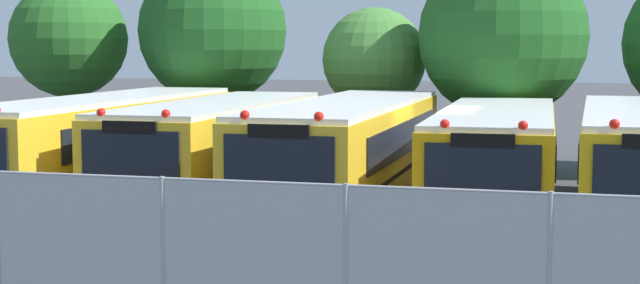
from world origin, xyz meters
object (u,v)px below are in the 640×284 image
object	(u,v)px
school_bus_1	(219,147)
tree_2	(374,61)
school_bus_0	(103,142)
tree_1	(217,28)
school_bus_2	(349,151)
school_bus_3	(497,157)
tree_3	(498,38)
tree_0	(66,39)

from	to	relation	value
school_bus_1	tree_2	xyz separation A→B (m)	(2.16, 8.10, 1.98)
school_bus_0	school_bus_1	size ratio (longest dim) A/B	1.15
tree_2	school_bus_1	bearing A→B (deg)	-104.95
tree_1	school_bus_2	bearing A→B (deg)	-52.07
school_bus_0	school_bus_2	xyz separation A→B (m)	(6.51, -0.34, 0.00)
school_bus_3	tree_2	size ratio (longest dim) A/B	1.99
school_bus_0	tree_3	bearing A→B (deg)	-143.14
school_bus_2	tree_3	world-z (taller)	tree_3
tree_0	school_bus_0	bearing A→B (deg)	-54.92
school_bus_2	tree_0	size ratio (longest dim) A/B	1.81
school_bus_2	school_bus_0	bearing A→B (deg)	-2.90
tree_1	tree_3	world-z (taller)	tree_1
school_bus_1	tree_3	xyz separation A→B (m)	(6.15, 6.91, 2.71)
school_bus_0	school_bus_2	size ratio (longest dim) A/B	1.04
school_bus_2	tree_1	distance (m)	10.99
school_bus_1	tree_0	size ratio (longest dim) A/B	1.65
school_bus_3	tree_2	distance (m)	9.46
school_bus_1	school_bus_2	xyz separation A→B (m)	(3.32, -0.24, 0.04)
school_bus_3	tree_0	distance (m)	17.34
school_bus_2	tree_3	bearing A→B (deg)	-111.47
school_bus_1	school_bus_2	distance (m)	3.33
tree_1	school_bus_3	bearing A→B (deg)	-39.17
tree_2	tree_0	bearing A→B (deg)	-178.26
school_bus_0	school_bus_2	distance (m)	6.52
school_bus_0	tree_1	distance (m)	8.55
school_bus_2	tree_3	distance (m)	8.14
tree_3	school_bus_2	bearing A→B (deg)	-111.59
school_bus_1	tree_3	distance (m)	9.64
school_bus_1	tree_2	distance (m)	8.61
tree_1	tree_2	size ratio (longest dim) A/B	1.34
school_bus_2	school_bus_3	size ratio (longest dim) A/B	1.09
tree_2	school_bus_0	bearing A→B (deg)	-123.80
school_bus_1	tree_1	world-z (taller)	tree_1
school_bus_3	tree_2	world-z (taller)	tree_2
school_bus_3	tree_1	size ratio (longest dim) A/B	1.48
school_bus_3	tree_2	bearing A→B (deg)	-62.06
school_bus_2	tree_1	size ratio (longest dim) A/B	1.62
school_bus_1	school_bus_2	world-z (taller)	school_bus_2
school_bus_2	tree_1	xyz separation A→B (m)	(-6.50, 8.33, 3.02)
school_bus_1	school_bus_2	size ratio (longest dim) A/B	0.91
school_bus_2	tree_0	distance (m)	14.59
school_bus_2	tree_2	size ratio (longest dim) A/B	2.18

